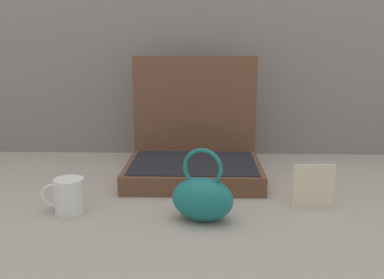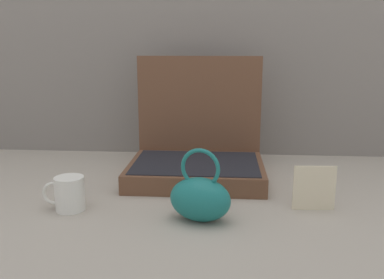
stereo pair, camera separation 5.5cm
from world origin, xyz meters
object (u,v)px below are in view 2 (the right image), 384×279
teal_pouch_handbag (200,198)px  coffee_mug (69,194)px  open_suitcase (197,152)px  info_card_left (314,188)px

teal_pouch_handbag → coffee_mug: size_ratio=1.64×
open_suitcase → info_card_left: open_suitcase is taller
open_suitcase → teal_pouch_handbag: 0.40m
teal_pouch_handbag → info_card_left: (0.32, 0.10, 0.00)m
open_suitcase → info_card_left: bearing=-39.8°
info_card_left → open_suitcase: bearing=137.0°
info_card_left → teal_pouch_handbag: bearing=-165.9°
open_suitcase → teal_pouch_handbag: (0.03, -0.39, -0.02)m
coffee_mug → info_card_left: info_card_left is taller
open_suitcase → coffee_mug: (-0.35, -0.35, -0.04)m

